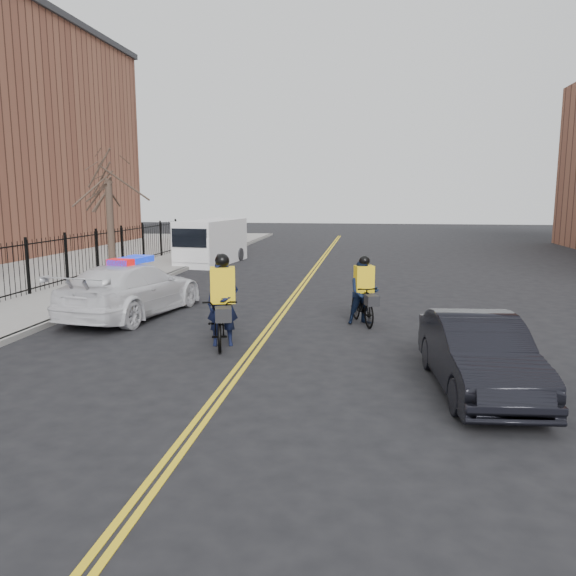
{
  "coord_description": "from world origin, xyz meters",
  "views": [
    {
      "loc": [
        2.56,
        -11.06,
        3.51
      ],
      "look_at": [
        0.65,
        2.11,
        1.3
      ],
      "focal_mm": 35.0,
      "sensor_mm": 36.0,
      "label": 1
    }
  ],
  "objects_px": {
    "police_cruiser": "(132,289)",
    "cargo_van": "(211,242)",
    "dark_sedan": "(479,354)",
    "cyclist_far": "(364,297)",
    "cyclist_near": "(223,314)"
  },
  "relations": [
    {
      "from": "police_cruiser",
      "to": "cargo_van",
      "type": "relative_size",
      "value": 1.02
    },
    {
      "from": "dark_sedan",
      "to": "cyclist_far",
      "type": "bearing_deg",
      "value": 107.55
    },
    {
      "from": "police_cruiser",
      "to": "dark_sedan",
      "type": "bearing_deg",
      "value": 158.49
    },
    {
      "from": "cargo_van",
      "to": "cyclist_far",
      "type": "height_order",
      "value": "cargo_van"
    },
    {
      "from": "cargo_van",
      "to": "cyclist_far",
      "type": "bearing_deg",
      "value": -50.88
    },
    {
      "from": "cyclist_near",
      "to": "police_cruiser",
      "type": "bearing_deg",
      "value": 125.82
    },
    {
      "from": "police_cruiser",
      "to": "cargo_van",
      "type": "height_order",
      "value": "cargo_van"
    },
    {
      "from": "cargo_van",
      "to": "cyclist_far",
      "type": "relative_size",
      "value": 2.86
    },
    {
      "from": "cargo_van",
      "to": "cyclist_near",
      "type": "distance_m",
      "value": 16.15
    },
    {
      "from": "cyclist_near",
      "to": "cyclist_far",
      "type": "xyz_separation_m",
      "value": [
        3.25,
        2.66,
        -0.01
      ]
    },
    {
      "from": "dark_sedan",
      "to": "cyclist_near",
      "type": "bearing_deg",
      "value": 150.72
    },
    {
      "from": "dark_sedan",
      "to": "cyclist_near",
      "type": "distance_m",
      "value": 5.87
    },
    {
      "from": "cargo_van",
      "to": "cyclist_far",
      "type": "xyz_separation_m",
      "value": [
        7.97,
        -12.77,
        -0.35
      ]
    },
    {
      "from": "cyclist_near",
      "to": "cargo_van",
      "type": "bearing_deg",
      "value": 91.76
    },
    {
      "from": "cargo_van",
      "to": "cyclist_far",
      "type": "distance_m",
      "value": 15.06
    }
  ]
}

